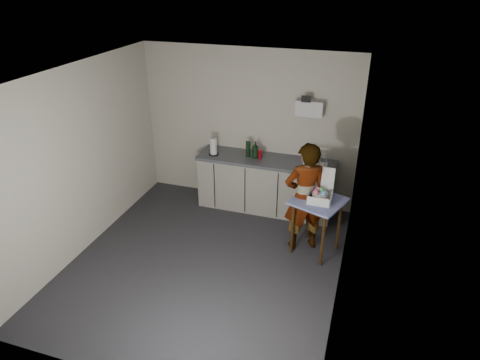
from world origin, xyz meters
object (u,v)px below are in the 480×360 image
(kitchen_counter, at_px, (266,185))
(standing_man, at_px, (305,197))
(dish_rack, at_px, (314,162))
(paper_towel, at_px, (213,147))
(bakery_box, at_px, (320,194))
(side_table, at_px, (318,207))
(soap_bottle, at_px, (255,150))
(dark_bottle, at_px, (248,149))
(soda_can, at_px, (260,154))

(kitchen_counter, height_order, standing_man, standing_man)
(standing_man, xyz_separation_m, dish_rack, (-0.01, 0.88, 0.16))
(kitchen_counter, relative_size, standing_man, 1.38)
(paper_towel, xyz_separation_m, bakery_box, (1.88, -0.87, -0.11))
(side_table, relative_size, soap_bottle, 3.01)
(paper_towel, xyz_separation_m, dish_rack, (1.65, 0.06, -0.08))
(side_table, relative_size, dark_bottle, 3.20)
(standing_man, distance_m, soda_can, 1.29)
(side_table, distance_m, soap_bottle, 1.54)
(kitchen_counter, relative_size, dark_bottle, 8.57)
(side_table, distance_m, standing_man, 0.22)
(standing_man, bearing_deg, side_table, 135.53)
(soda_can, bearing_deg, side_table, -41.37)
(kitchen_counter, relative_size, soap_bottle, 8.06)
(soap_bottle, height_order, paper_towel, paper_towel)
(soda_can, height_order, paper_towel, paper_towel)
(dark_bottle, xyz_separation_m, bakery_box, (1.31, -0.96, -0.11))
(standing_man, height_order, soda_can, standing_man)
(paper_towel, height_order, dish_rack, paper_towel)
(side_table, distance_m, dish_rack, 0.99)
(dark_bottle, distance_m, dish_rack, 1.09)
(side_table, relative_size, standing_man, 0.51)
(kitchen_counter, height_order, soap_bottle, soap_bottle)
(kitchen_counter, height_order, side_table, kitchen_counter)
(kitchen_counter, bearing_deg, standing_man, -48.89)
(kitchen_counter, bearing_deg, side_table, -44.42)
(bakery_box, bearing_deg, kitchen_counter, 136.79)
(paper_towel, relative_size, dish_rack, 0.77)
(kitchen_counter, height_order, paper_towel, paper_towel)
(soap_bottle, relative_size, bakery_box, 0.63)
(standing_man, distance_m, paper_towel, 1.87)
(dish_rack, bearing_deg, soap_bottle, 179.12)
(standing_man, relative_size, paper_towel, 5.59)
(kitchen_counter, relative_size, paper_towel, 7.69)
(kitchen_counter, bearing_deg, dish_rack, -2.29)
(kitchen_counter, bearing_deg, soap_bottle, -175.00)
(paper_towel, height_order, bakery_box, bakery_box)
(bakery_box, bearing_deg, paper_towel, 155.78)
(paper_towel, bearing_deg, standing_man, -26.04)
(soda_can, xyz_separation_m, paper_towel, (-0.76, -0.09, 0.07))
(standing_man, xyz_separation_m, dark_bottle, (-1.10, 0.91, 0.23))
(standing_man, relative_size, soap_bottle, 5.86)
(soda_can, height_order, dish_rack, dish_rack)
(bakery_box, bearing_deg, soap_bottle, 142.12)
(bakery_box, bearing_deg, dish_rack, 104.32)
(soda_can, xyz_separation_m, dark_bottle, (-0.20, 0.00, 0.06))
(soda_can, relative_size, dish_rack, 0.36)
(paper_towel, bearing_deg, dish_rack, 2.18)
(kitchen_counter, bearing_deg, paper_towel, -173.85)
(side_table, xyz_separation_m, standing_man, (-0.19, 0.06, 0.08))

